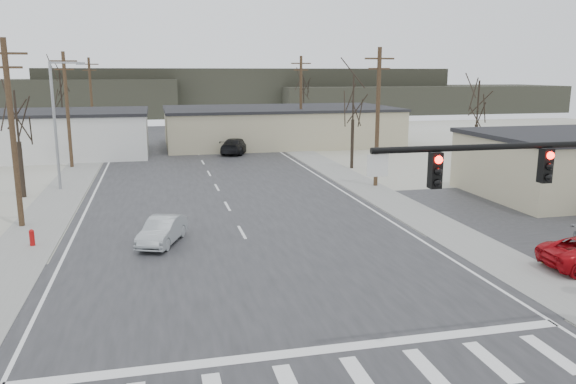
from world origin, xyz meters
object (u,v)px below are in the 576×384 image
(car_far_a, at_px, (236,146))
(car_far_b, at_px, (196,134))
(sedan_crossing, at_px, (162,231))
(traffic_signal_mast, at_px, (574,195))
(car_parked_dark_a, at_px, (530,190))
(fire_hydrant, at_px, (32,238))

(car_far_a, xyz_separation_m, car_far_b, (-3.06, 13.48, -0.08))
(sedan_crossing, relative_size, car_far_a, 0.72)
(car_far_b, bearing_deg, traffic_signal_mast, -60.53)
(car_far_b, height_order, car_parked_dark_a, car_far_b)
(fire_hydrant, distance_m, car_far_b, 43.94)
(sedan_crossing, bearing_deg, car_far_a, 95.94)
(fire_hydrant, relative_size, car_far_b, 0.21)
(traffic_signal_mast, bearing_deg, fire_hydrant, 141.87)
(sedan_crossing, bearing_deg, fire_hydrant, -169.21)
(fire_hydrant, height_order, car_far_a, car_far_a)
(fire_hydrant, xyz_separation_m, car_far_b, (10.96, 42.55, 0.31))
(traffic_signal_mast, relative_size, car_far_b, 2.13)
(sedan_crossing, height_order, car_far_b, car_far_b)
(traffic_signal_mast, distance_m, car_far_b, 57.33)
(sedan_crossing, distance_m, car_parked_dark_a, 23.94)
(car_far_a, relative_size, car_parked_dark_a, 1.40)
(car_far_a, relative_size, car_far_b, 1.30)
(car_far_b, bearing_deg, car_parked_dark_a, -42.26)
(traffic_signal_mast, distance_m, fire_hydrant, 23.39)
(fire_hydrant, xyz_separation_m, car_parked_dark_a, (29.71, 3.12, 0.25))
(sedan_crossing, relative_size, car_far_b, 0.93)
(car_parked_dark_a, bearing_deg, car_far_a, 24.25)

